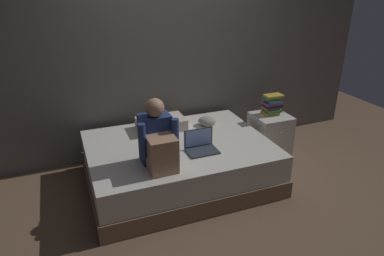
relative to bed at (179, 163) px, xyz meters
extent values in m
plane|color=brown|center=(0.20, -0.30, -0.24)|extent=(8.00, 8.00, 0.00)
cube|color=slate|center=(0.20, 0.90, 1.11)|extent=(5.60, 0.10, 2.70)
cube|color=#7A6047|center=(0.00, 0.00, -0.14)|extent=(2.00, 1.50, 0.19)
cube|color=beige|center=(0.00, 0.00, 0.10)|extent=(1.96, 1.46, 0.29)
cube|color=beige|center=(1.30, 0.17, 0.04)|extent=(0.44, 0.44, 0.57)
sphere|color=gray|center=(1.30, -0.05, 0.17)|extent=(0.04, 0.04, 0.04)
cube|color=navy|center=(-0.33, -0.28, 0.49)|extent=(0.30, 0.20, 0.48)
sphere|color=#A87C5E|center=(-0.33, -0.31, 0.81)|extent=(0.18, 0.18, 0.18)
cube|color=#A87C5E|center=(-0.33, -0.50, 0.42)|extent=(0.26, 0.24, 0.34)
cylinder|color=navy|center=(-0.49, -0.42, 0.55)|extent=(0.07, 0.07, 0.34)
cylinder|color=navy|center=(-0.17, -0.42, 0.55)|extent=(0.07, 0.07, 0.34)
cube|color=#333842|center=(0.16, -0.29, 0.26)|extent=(0.32, 0.22, 0.02)
cube|color=#333842|center=(0.16, -0.18, 0.37)|extent=(0.32, 0.01, 0.20)
cube|color=#8CB2EA|center=(0.16, -0.19, 0.37)|extent=(0.29, 0.00, 0.18)
cube|color=beige|center=(-0.06, 0.45, 0.31)|extent=(0.56, 0.36, 0.13)
cube|color=gold|center=(1.30, 0.21, 0.34)|extent=(0.20, 0.14, 0.04)
cube|color=#387042|center=(1.32, 0.20, 0.38)|extent=(0.20, 0.15, 0.03)
cube|color=brown|center=(1.30, 0.22, 0.41)|extent=(0.19, 0.14, 0.03)
cube|color=black|center=(1.32, 0.21, 0.44)|extent=(0.21, 0.15, 0.03)
cube|color=#703D84|center=(1.32, 0.22, 0.47)|extent=(0.22, 0.16, 0.03)
cube|color=teal|center=(1.32, 0.20, 0.50)|extent=(0.17, 0.12, 0.04)
cube|color=#387042|center=(1.30, 0.22, 0.54)|extent=(0.19, 0.14, 0.03)
cube|color=gold|center=(1.33, 0.21, 0.57)|extent=(0.23, 0.14, 0.03)
ellipsoid|color=gray|center=(0.49, 0.32, 0.30)|extent=(0.19, 0.17, 0.11)
ellipsoid|color=gray|center=(0.48, 0.36, 0.30)|extent=(0.20, 0.17, 0.11)
camera|label=1|loc=(-1.12, -3.27, 1.94)|focal=32.71mm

